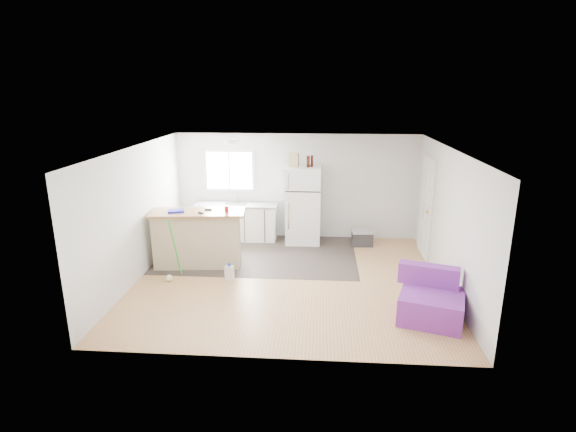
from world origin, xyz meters
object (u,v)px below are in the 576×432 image
object	(u,v)px
red_cup	(227,209)
cardboard_box	(294,160)
mop	(171,269)
bottle_right	(312,161)
blue_tray	(176,211)
bottle_left	(308,162)
peninsula	(198,238)
cooler	(362,237)
kitchen_cabinets	(237,221)
cleaner_jug	(229,273)
purple_seat	(431,301)
refrigerator	(303,205)

from	to	relation	value
red_cup	cardboard_box	xyz separation A→B (m)	(1.20, 1.47, 0.72)
mop	bottle_right	world-z (taller)	bottle_right
blue_tray	bottle_left	world-z (taller)	bottle_left
peninsula	cardboard_box	world-z (taller)	cardboard_box
blue_tray	bottle_right	world-z (taller)	bottle_right
red_cup	cardboard_box	distance (m)	2.03
cooler	peninsula	bearing A→B (deg)	-161.22
peninsula	red_cup	distance (m)	0.85
kitchen_cabinets	cooler	size ratio (longest dim) A/B	3.84
red_cup	bottle_left	bearing A→B (deg)	43.67
kitchen_cabinets	blue_tray	size ratio (longest dim) A/B	6.28
kitchen_cabinets	blue_tray	bearing A→B (deg)	-116.98
peninsula	cooler	size ratio (longest dim) A/B	3.77
blue_tray	cardboard_box	world-z (taller)	cardboard_box
cooler	kitchen_cabinets	bearing A→B (deg)	171.27
cooler	mop	world-z (taller)	mop
cleaner_jug	blue_tray	xyz separation A→B (m)	(-1.13, 0.64, 0.97)
cardboard_box	red_cup	bearing A→B (deg)	-129.17
kitchen_cabinets	purple_seat	world-z (taller)	kitchen_cabinets
mop	peninsula	bearing A→B (deg)	83.94
cooler	bottle_left	bearing A→B (deg)	173.51
purple_seat	bottle_left	distance (m)	4.14
peninsula	bottle_left	distance (m)	2.86
blue_tray	cardboard_box	size ratio (longest dim) A/B	1.00
refrigerator	purple_seat	size ratio (longest dim) A/B	1.53
red_cup	blue_tray	world-z (taller)	red_cup
cooler	mop	bearing A→B (deg)	-153.00
red_cup	refrigerator	bearing A→B (deg)	47.75
cleaner_jug	bottle_right	distance (m)	3.14
mop	blue_tray	size ratio (longest dim) A/B	3.98
bottle_right	mop	bearing A→B (deg)	-137.02
cardboard_box	refrigerator	bearing A→B (deg)	19.78
blue_tray	bottle_right	bearing A→B (deg)	31.83
peninsula	cleaner_jug	distance (m)	1.11
kitchen_cabinets	cooler	xyz separation A→B (m)	(2.86, -0.24, -0.24)
kitchen_cabinets	peninsula	xyz separation A→B (m)	(-0.46, -1.63, 0.13)
peninsula	red_cup	world-z (taller)	red_cup
kitchen_cabinets	bottle_right	xyz separation A→B (m)	(1.71, -0.11, 1.43)
purple_seat	cleaner_jug	xyz separation A→B (m)	(-3.32, 1.13, -0.13)
purple_seat	bottle_right	distance (m)	4.17
red_cup	peninsula	bearing A→B (deg)	-179.57
blue_tray	cooler	bearing A→B (deg)	21.32
cleaner_jug	bottle_left	size ratio (longest dim) A/B	1.34
cooler	purple_seat	world-z (taller)	purple_seat
refrigerator	red_cup	world-z (taller)	refrigerator
refrigerator	cleaner_jug	xyz separation A→B (m)	(-1.24, -2.25, -0.72)
kitchen_cabinets	bottle_left	distance (m)	2.18
kitchen_cabinets	blue_tray	xyz separation A→B (m)	(-0.84, -1.69, 0.69)
cleaner_jug	refrigerator	bearing A→B (deg)	69.44
purple_seat	mop	xyz separation A→B (m)	(-4.38, 1.05, -0.04)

